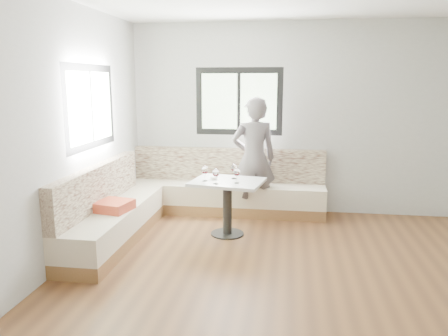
# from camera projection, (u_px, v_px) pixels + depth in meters

# --- Properties ---
(room) EXTENTS (5.01, 5.01, 2.81)m
(room) POSITION_uv_depth(u_px,v_px,m) (296.00, 140.00, 4.08)
(room) COLOR brown
(room) RESTS_ON ground
(banquette) EXTENTS (2.90, 2.80, 0.95)m
(banquette) POSITION_uv_depth(u_px,v_px,m) (182.00, 201.00, 6.02)
(banquette) COLOR brown
(banquette) RESTS_ON ground
(table) EXTENTS (0.97, 0.82, 0.72)m
(table) POSITION_uv_depth(u_px,v_px,m) (227.00, 194.00, 5.55)
(table) COLOR black
(table) RESTS_ON ground
(person) EXTENTS (0.72, 0.57, 1.74)m
(person) POSITION_uv_depth(u_px,v_px,m) (254.00, 159.00, 6.20)
(person) COLOR #635C5E
(person) RESTS_ON ground
(olive_ramekin) EXTENTS (0.09, 0.09, 0.04)m
(olive_ramekin) POSITION_uv_depth(u_px,v_px,m) (214.00, 178.00, 5.57)
(olive_ramekin) COLOR white
(olive_ramekin) RESTS_ON table
(wine_glass_a) EXTENTS (0.09, 0.09, 0.20)m
(wine_glass_a) POSITION_uv_depth(u_px,v_px,m) (205.00, 170.00, 5.45)
(wine_glass_a) COLOR white
(wine_glass_a) RESTS_ON table
(wine_glass_b) EXTENTS (0.09, 0.09, 0.20)m
(wine_glass_b) POSITION_uv_depth(u_px,v_px,m) (216.00, 173.00, 5.30)
(wine_glass_b) COLOR white
(wine_glass_b) RESTS_ON table
(wine_glass_c) EXTENTS (0.09, 0.09, 0.20)m
(wine_glass_c) POSITION_uv_depth(u_px,v_px,m) (237.00, 172.00, 5.34)
(wine_glass_c) COLOR white
(wine_glass_c) RESTS_ON table
(wine_glass_d) EXTENTS (0.09, 0.09, 0.20)m
(wine_glass_d) POSITION_uv_depth(u_px,v_px,m) (234.00, 168.00, 5.60)
(wine_glass_d) COLOR white
(wine_glass_d) RESTS_ON table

